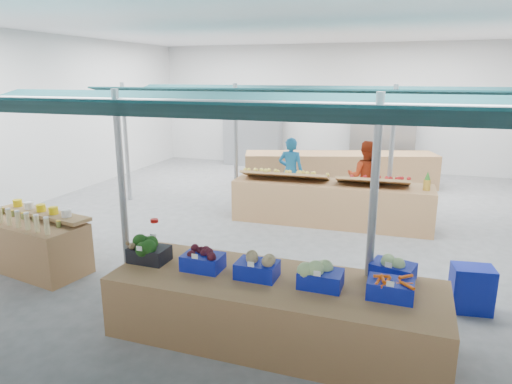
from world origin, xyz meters
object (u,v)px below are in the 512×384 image
vendor_left (291,172)px  vendor_right (365,177)px  veg_counter (274,309)px  bottle_shelf (36,243)px  crate_stack (471,289)px  fruit_counter (331,203)px

vendor_left → vendor_right: (1.80, 0.00, 0.00)m
veg_counter → bottle_shelf: bearing=171.1°
bottle_shelf → crate_stack: 6.80m
veg_counter → vendor_left: vendor_left is taller
vendor_left → crate_stack: bearing=128.8°
veg_counter → crate_stack: 2.83m
crate_stack → vendor_left: bearing=130.5°
veg_counter → fruit_counter: bearing=91.9°
fruit_counter → vendor_right: vendor_right is taller
veg_counter → vendor_right: 5.90m
bottle_shelf → veg_counter: size_ratio=0.50×
crate_stack → vendor_left: 5.72m
vendor_right → crate_stack: bearing=112.0°
veg_counter → vendor_right: size_ratio=2.36×
veg_counter → fruit_counter: 4.77m
fruit_counter → vendor_right: bearing=59.7°
fruit_counter → vendor_left: vendor_left is taller
bottle_shelf → vendor_left: 5.99m
vendor_left → fruit_counter: bearing=135.8°
veg_counter → fruit_counter: fruit_counter is taller
veg_counter → vendor_left: 6.03m
fruit_counter → crate_stack: size_ratio=6.59×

